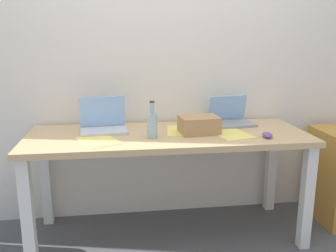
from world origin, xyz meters
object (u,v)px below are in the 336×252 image
(laptop_left, at_px, (104,124))
(computer_mouse, at_px, (267,135))
(desk, at_px, (168,147))
(beer_bottle, at_px, (152,124))
(cardboard_box, at_px, (199,125))
(laptop_right, at_px, (231,118))

(laptop_left, height_order, computer_mouse, laptop_left)
(desk, bearing_deg, computer_mouse, -17.74)
(beer_bottle, bearing_deg, laptop_left, 145.22)
(beer_bottle, relative_size, cardboard_box, 0.94)
(computer_mouse, relative_size, cardboard_box, 0.39)
(laptop_right, xyz_separation_m, cardboard_box, (-0.29, -0.22, 0.01))
(laptop_left, bearing_deg, computer_mouse, -16.54)
(beer_bottle, bearing_deg, computer_mouse, -7.21)
(laptop_left, distance_m, laptop_right, 0.94)
(laptop_right, relative_size, cardboard_box, 1.31)
(laptop_left, distance_m, computer_mouse, 1.10)
(desk, xyz_separation_m, laptop_left, (-0.43, 0.11, 0.15))
(beer_bottle, height_order, cardboard_box, beer_bottle)
(laptop_right, bearing_deg, beer_bottle, -154.14)
(laptop_left, xyz_separation_m, laptop_right, (0.93, 0.08, -0.01))
(desk, distance_m, cardboard_box, 0.26)
(laptop_right, height_order, beer_bottle, beer_bottle)
(desk, height_order, laptop_left, laptop_left)
(desk, xyz_separation_m, cardboard_box, (0.21, -0.02, 0.16))
(desk, height_order, cardboard_box, cardboard_box)
(computer_mouse, bearing_deg, cardboard_box, 162.03)
(computer_mouse, height_order, cardboard_box, cardboard_box)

